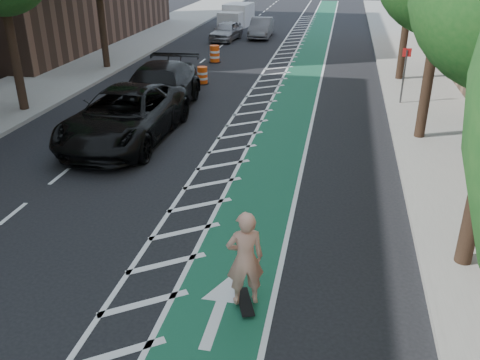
% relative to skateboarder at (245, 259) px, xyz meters
% --- Properties ---
extents(ground, '(120.00, 120.00, 0.00)m').
position_rel_skateboarder_xyz_m(ground, '(-3.47, 2.47, -1.11)').
color(ground, black).
rests_on(ground, ground).
extents(bike_lane, '(2.00, 90.00, 0.01)m').
position_rel_skateboarder_xyz_m(bike_lane, '(-0.47, 12.47, -1.10)').
color(bike_lane, '#175339').
rests_on(bike_lane, ground).
extents(buffer_strip, '(1.40, 90.00, 0.01)m').
position_rel_skateboarder_xyz_m(buffer_strip, '(-1.97, 12.47, -1.10)').
color(buffer_strip, silver).
rests_on(buffer_strip, ground).
extents(sidewalk_right, '(5.00, 90.00, 0.15)m').
position_rel_skateboarder_xyz_m(sidewalk_right, '(6.03, 12.47, -1.03)').
color(sidewalk_right, gray).
rests_on(sidewalk_right, ground).
extents(sidewalk_left, '(5.00, 90.00, 0.15)m').
position_rel_skateboarder_xyz_m(sidewalk_left, '(-12.97, 12.47, -1.03)').
color(sidewalk_left, gray).
rests_on(sidewalk_left, ground).
extents(curb_right, '(0.12, 90.00, 0.16)m').
position_rel_skateboarder_xyz_m(curb_right, '(3.58, 12.47, -1.03)').
color(curb_right, gray).
rests_on(curb_right, ground).
extents(curb_left, '(0.12, 90.00, 0.16)m').
position_rel_skateboarder_xyz_m(curb_left, '(-10.52, 12.47, -1.03)').
color(curb_left, gray).
rests_on(curb_left, ground).
extents(sign_post, '(0.35, 0.08, 2.47)m').
position_rel_skateboarder_xyz_m(sign_post, '(4.13, 14.47, 0.25)').
color(sign_post, '#4C4C4C').
rests_on(sign_post, ground).
extents(skateboard, '(0.53, 0.90, 0.12)m').
position_rel_skateboarder_xyz_m(skateboard, '(0.00, 0.00, -1.01)').
color(skateboard, black).
rests_on(skateboard, ground).
extents(skateboarder, '(0.84, 0.70, 1.98)m').
position_rel_skateboarder_xyz_m(skateboarder, '(0.00, 0.00, 0.00)').
color(skateboarder, tan).
rests_on(skateboarder, skateboard).
extents(suv_near, '(3.06, 6.62, 1.84)m').
position_rel_skateboarder_xyz_m(suv_near, '(-5.87, 8.23, -0.19)').
color(suv_near, black).
rests_on(suv_near, ground).
extents(suv_far, '(3.06, 6.65, 1.88)m').
position_rel_skateboarder_xyz_m(suv_far, '(-5.87, 11.68, -0.16)').
color(suv_far, black).
rests_on(suv_far, ground).
extents(car_silver, '(2.01, 4.08, 1.34)m').
position_rel_skateboarder_xyz_m(car_silver, '(-6.81, 28.80, -0.44)').
color(car_silver, '#97979C').
rests_on(car_silver, ground).
extents(car_grey, '(1.60, 4.28, 1.40)m').
position_rel_skateboarder_xyz_m(car_grey, '(-4.55, 30.55, -0.41)').
color(car_grey, '#5E5E63').
rests_on(car_grey, ground).
extents(box_truck, '(2.39, 4.49, 1.79)m').
position_rel_skateboarder_xyz_m(box_truck, '(-7.41, 35.39, -0.28)').
color(box_truck, silver).
rests_on(box_truck, ground).
extents(barrel_a, '(0.74, 0.74, 1.01)m').
position_rel_skateboarder_xyz_m(barrel_a, '(-5.67, 11.47, -0.63)').
color(barrel_a, '#E14F0B').
rests_on(barrel_a, ground).
extents(barrel_b, '(0.63, 0.63, 0.86)m').
position_rel_skateboarder_xyz_m(barrel_b, '(-5.27, 16.47, -0.70)').
color(barrel_b, '#FF4F0D').
rests_on(barrel_b, ground).
extents(barrel_c, '(0.72, 0.72, 0.98)m').
position_rel_skateboarder_xyz_m(barrel_c, '(-5.87, 21.47, -0.64)').
color(barrel_c, '#F34B0C').
rests_on(barrel_c, ground).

